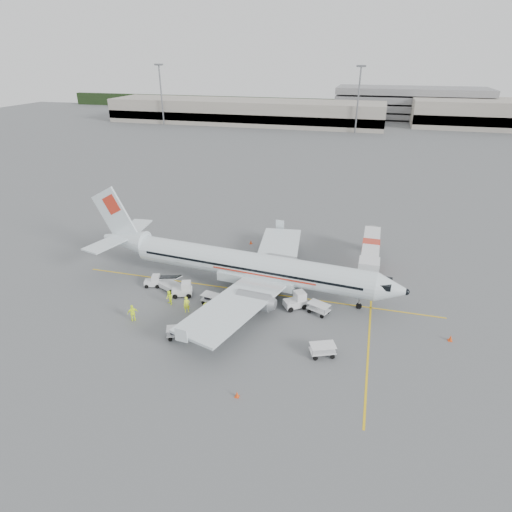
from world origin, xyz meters
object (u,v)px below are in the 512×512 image
object	(u,v)px
aircraft	(251,249)
tug_aft	(152,281)
belt_loader	(168,278)
tug_fore	(295,300)
jet_bridge	(370,255)
tug_mid	(182,289)

from	to	relation	value
aircraft	tug_aft	xyz separation A→B (m)	(-11.78, -2.66, -4.56)
belt_loader	aircraft	bearing A→B (deg)	40.18
tug_fore	tug_aft	size ratio (longest dim) A/B	1.27
aircraft	tug_aft	distance (m)	12.91
aircraft	belt_loader	bearing A→B (deg)	-159.24
jet_bridge	tug_fore	xyz separation A→B (m)	(-7.66, -12.37, -0.99)
jet_bridge	tug_mid	bearing A→B (deg)	-147.05
aircraft	tug_mid	xyz separation A→B (m)	(-7.34, -3.80, -4.42)
belt_loader	tug_fore	xyz separation A→B (m)	(15.60, -0.21, -0.49)
tug_fore	tug_mid	bearing A→B (deg)	148.34
tug_fore	aircraft	bearing A→B (deg)	118.80
aircraft	jet_bridge	bearing A→B (deg)	40.02
tug_mid	tug_aft	size ratio (longest dim) A/B	1.19
aircraft	jet_bridge	distance (m)	16.98
jet_bridge	tug_aft	world-z (taller)	jet_bridge
aircraft	belt_loader	distance (m)	10.68
jet_bridge	tug_aft	distance (m)	28.24
jet_bridge	belt_loader	distance (m)	26.25
tug_fore	tug_mid	world-z (taller)	tug_fore
tug_fore	tug_aft	xyz separation A→B (m)	(-17.79, 0.21, -0.20)
belt_loader	tug_mid	xyz separation A→B (m)	(2.25, -1.14, -0.55)
tug_aft	tug_fore	bearing A→B (deg)	-16.23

